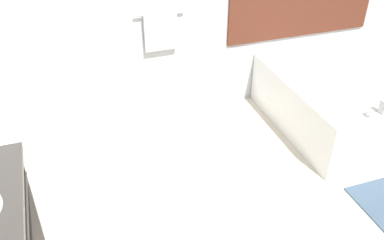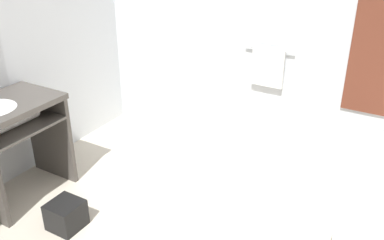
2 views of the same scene
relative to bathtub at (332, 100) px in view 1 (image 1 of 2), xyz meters
The scene contains 1 object.
bathtub is the anchor object (origin of this frame).
Camera 1 is at (-1.28, -1.63, 2.56)m, focal length 40.00 mm.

